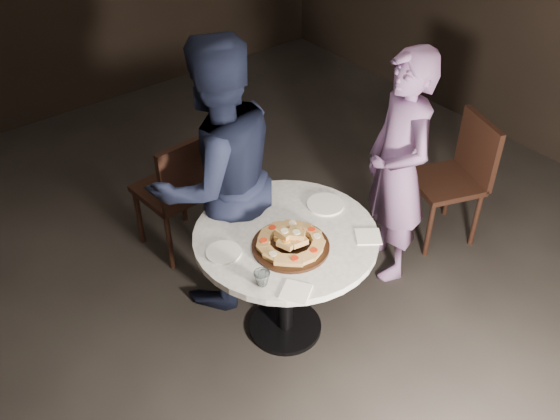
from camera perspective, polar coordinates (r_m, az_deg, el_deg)
name	(u,v)px	position (r m, az deg, el deg)	size (l,w,h in m)	color
floor	(290,340)	(3.83, 0.96, -11.76)	(7.00, 7.00, 0.00)	black
table	(286,253)	(3.45, 0.52, -3.95)	(1.27, 1.27, 0.75)	black
serving_board	(291,246)	(3.27, 0.98, -3.32)	(0.41, 0.41, 0.02)	black
focaccia_pile	(291,241)	(3.24, 0.98, -2.84)	(0.36, 0.37, 0.10)	#B38445
plate_left	(224,252)	(3.25, -5.18, -3.88)	(0.19, 0.19, 0.01)	white
plate_right	(325,204)	(3.56, 4.17, 0.52)	(0.21, 0.21, 0.01)	white
water_glass	(262,278)	(3.05, -1.66, -6.26)	(0.08, 0.08, 0.08)	silver
napkin_near	(296,291)	(3.03, 1.47, -7.46)	(0.14, 0.14, 0.01)	white
napkin_far	(368,236)	(3.37, 8.07, -2.41)	(0.13, 0.13, 0.01)	white
chair_far	(180,187)	(4.13, -9.12, 2.07)	(0.46, 0.48, 0.92)	black
chair_right	(459,171)	(4.42, 16.02, 3.40)	(0.56, 0.55, 0.90)	black
diner_navy	(217,179)	(3.59, -5.79, 2.83)	(0.84, 0.66, 1.73)	black
diner_teal	(398,169)	(3.88, 10.73, 3.69)	(0.57, 0.37, 1.55)	#826299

